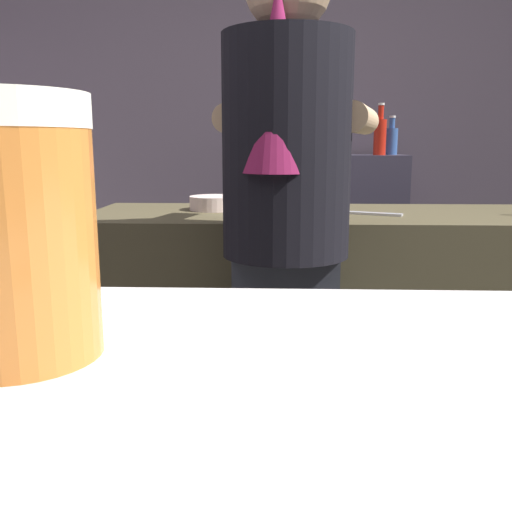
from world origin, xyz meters
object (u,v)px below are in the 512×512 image
(bartender, at_px, (285,223))
(pint_glass_near, at_px, (13,229))
(mixing_bowl, at_px, (215,203))
(bottle_vinegar, at_px, (288,137))
(bottle_soy, at_px, (380,135))
(bottle_hot_sauce, at_px, (327,140))
(bottle_olive_oil, at_px, (391,140))
(chefs_knife, at_px, (366,213))

(bartender, xyz_separation_m, pint_glass_near, (-0.16, -1.22, 0.16))
(mixing_bowl, distance_m, pint_glass_near, 1.75)
(mixing_bowl, xyz_separation_m, bottle_vinegar, (0.28, 1.19, 0.25))
(bottle_soy, bearing_deg, bottle_vinegar, 161.20)
(bartender, xyz_separation_m, bottle_vinegar, (0.03, 1.71, 0.25))
(mixing_bowl, xyz_separation_m, bottle_soy, (0.77, 1.02, 0.26))
(bottle_hot_sauce, height_order, bottle_soy, bottle_soy)
(bottle_vinegar, bearing_deg, bartender, -91.15)
(pint_glass_near, bearing_deg, bottle_olive_oil, 75.20)
(bartender, distance_m, bottle_soy, 1.65)
(bottle_soy, relative_size, bottle_vinegar, 1.07)
(bottle_hot_sauce, bearing_deg, bottle_soy, -19.90)
(chefs_knife, distance_m, bottle_olive_oil, 1.29)
(bottle_olive_oil, xyz_separation_m, bottle_soy, (-0.08, -0.09, 0.02))
(bottle_vinegar, bearing_deg, bottle_olive_oil, -7.87)
(bartender, height_order, mixing_bowl, bartender)
(mixing_bowl, bearing_deg, bottle_soy, 53.07)
(mixing_bowl, height_order, bottle_vinegar, bottle_vinegar)
(chefs_knife, xyz_separation_m, bottle_vinegar, (-0.25, 1.31, 0.27))
(chefs_knife, bearing_deg, bottle_vinegar, 123.22)
(bartender, relative_size, bottle_soy, 6.21)
(chefs_knife, xyz_separation_m, pint_glass_near, (-0.44, -1.62, 0.19))
(chefs_knife, height_order, bottle_olive_oil, bottle_olive_oil)
(bottle_soy, bearing_deg, chefs_knife, -101.71)
(mixing_bowl, distance_m, bottle_olive_oil, 1.41)
(chefs_knife, relative_size, bottle_vinegar, 0.96)
(bartender, xyz_separation_m, mixing_bowl, (-0.25, 0.53, -0.00))
(bottle_olive_oil, bearing_deg, chefs_knife, -104.38)
(pint_glass_near, bearing_deg, bottle_vinegar, 86.26)
(bottle_hot_sauce, distance_m, bottle_soy, 0.29)
(bottle_olive_oil, distance_m, bottle_soy, 0.12)
(bottle_hot_sauce, distance_m, bottle_olive_oil, 0.35)
(mixing_bowl, relative_size, pint_glass_near, 1.33)
(bottle_olive_oil, bearing_deg, mixing_bowl, -127.35)
(bottle_hot_sauce, relative_size, bottle_soy, 0.77)
(bottle_hot_sauce, bearing_deg, mixing_bowl, -114.10)
(bottle_olive_oil, height_order, bottle_vinegar, bottle_vinegar)
(chefs_knife, bearing_deg, bottle_olive_oil, 98.12)
(chefs_knife, height_order, bottle_vinegar, bottle_vinegar)
(pint_glass_near, height_order, bottle_soy, bottle_soy)
(chefs_knife, distance_m, bottle_hot_sauce, 1.26)
(mixing_bowl, bearing_deg, bottle_hot_sauce, 65.90)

